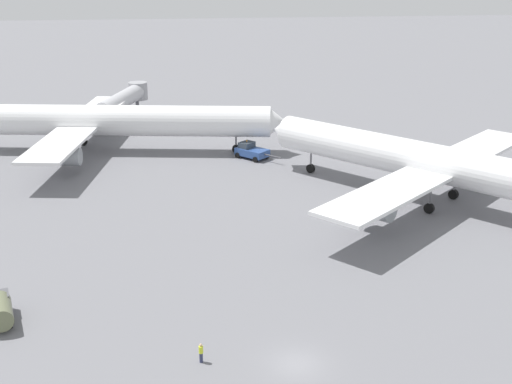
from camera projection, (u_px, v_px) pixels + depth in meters
name	position (u px, v px, depth m)	size (l,w,h in m)	color
ground_plane	(296.00, 364.00, 52.90)	(600.00, 600.00, 0.00)	slate
airliner_at_gate_left	(95.00, 121.00, 108.05)	(61.22, 43.89, 16.07)	white
airliner_being_pushed	(426.00, 162.00, 85.81)	(39.12, 40.99, 15.52)	white
pushback_tug	(251.00, 151.00, 105.71)	(6.83, 7.02, 2.77)	#2D4C8C
gse_fuel_bowser_stubby	(0.00, 309.00, 58.40)	(3.16, 5.23, 2.40)	#666B4C
ground_crew_marshaller_foreground	(201.00, 353.00, 52.81)	(0.36, 0.36, 1.70)	#2D3351
jet_bridge	(125.00, 98.00, 129.19)	(8.95, 20.64, 6.00)	#B7B7BC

